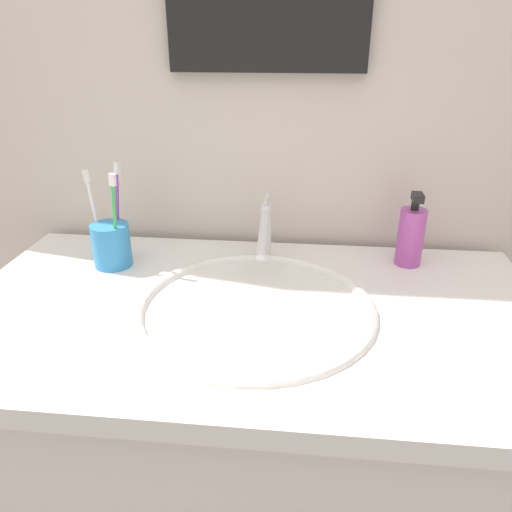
# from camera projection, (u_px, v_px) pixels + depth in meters

# --- Properties ---
(tiled_wall_back) EXTENTS (2.27, 0.04, 2.40)m
(tiled_wall_back) POSITION_uv_depth(u_px,v_px,m) (268.00, 81.00, 1.03)
(tiled_wall_back) COLOR beige
(tiled_wall_back) RESTS_ON ground
(vanity_counter) EXTENTS (1.07, 0.59, 0.85)m
(vanity_counter) POSITION_uv_depth(u_px,v_px,m) (252.00, 474.00, 1.05)
(vanity_counter) COLOR silver
(vanity_counter) RESTS_ON ground
(sink_basin) EXTENTS (0.44, 0.44, 0.10)m
(sink_basin) POSITION_uv_depth(u_px,v_px,m) (254.00, 323.00, 0.88)
(sink_basin) COLOR white
(sink_basin) RESTS_ON vanity_counter
(faucet) EXTENTS (0.02, 0.16, 0.13)m
(faucet) POSITION_uv_depth(u_px,v_px,m) (265.00, 231.00, 1.02)
(faucet) COLOR silver
(faucet) RESTS_ON sink_basin
(toothbrush_cup) EXTENTS (0.08, 0.08, 0.09)m
(toothbrush_cup) POSITION_uv_depth(u_px,v_px,m) (112.00, 245.00, 1.01)
(toothbrush_cup) COLOR #338CCC
(toothbrush_cup) RESTS_ON vanity_counter
(toothbrush_white) EXTENTS (0.04, 0.03, 0.19)m
(toothbrush_white) POSITION_uv_depth(u_px,v_px,m) (94.00, 211.00, 1.00)
(toothbrush_white) COLOR white
(toothbrush_white) RESTS_ON toothbrush_cup
(toothbrush_purple) EXTENTS (0.01, 0.06, 0.20)m
(toothbrush_purple) POSITION_uv_depth(u_px,v_px,m) (117.00, 206.00, 1.01)
(toothbrush_purple) COLOR purple
(toothbrush_purple) RESTS_ON toothbrush_cup
(toothbrush_yellow) EXTENTS (0.02, 0.06, 0.18)m
(toothbrush_yellow) POSITION_uv_depth(u_px,v_px,m) (117.00, 209.00, 1.03)
(toothbrush_yellow) COLOR yellow
(toothbrush_yellow) RESTS_ON toothbrush_cup
(toothbrush_green) EXTENTS (0.03, 0.01, 0.20)m
(toothbrush_green) POSITION_uv_depth(u_px,v_px,m) (115.00, 216.00, 0.96)
(toothbrush_green) COLOR green
(toothbrush_green) RESTS_ON toothbrush_cup
(soap_dispenser) EXTENTS (0.05, 0.06, 0.16)m
(soap_dispenser) POSITION_uv_depth(u_px,v_px,m) (411.00, 236.00, 1.01)
(soap_dispenser) COLOR #B24CA5
(soap_dispenser) RESTS_ON vanity_counter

